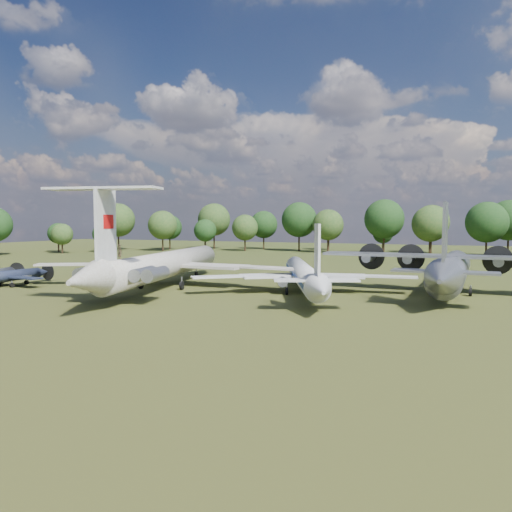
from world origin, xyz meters
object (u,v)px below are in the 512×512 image
at_px(il62_airliner, 166,270).
at_px(tu104_jet, 304,279).
at_px(an12_transport, 451,275).
at_px(person_on_il62, 120,252).
at_px(small_prop_west, 7,279).

relative_size(il62_airliner, tu104_jet, 1.34).
bearing_deg(il62_airliner, an12_transport, 1.59).
bearing_deg(person_on_il62, il62_airliner, -65.82).
bearing_deg(tu104_jet, an12_transport, -0.59).
bearing_deg(an12_transport, tu104_jet, -155.67).
bearing_deg(il62_airliner, tu104_jet, -7.10).
height_order(tu104_jet, person_on_il62, person_on_il62).
height_order(il62_airliner, tu104_jet, il62_airliner).
height_order(an12_transport, person_on_il62, person_on_il62).
relative_size(small_prop_west, person_on_il62, 9.15).
xyz_separation_m(an12_transport, person_on_il62, (-34.32, -22.75, 3.45)).
height_order(il62_airliner, small_prop_west, il62_airliner).
bearing_deg(small_prop_west, il62_airliner, 25.48).
height_order(small_prop_west, person_on_il62, person_on_il62).
bearing_deg(person_on_il62, tu104_jet, -125.10).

